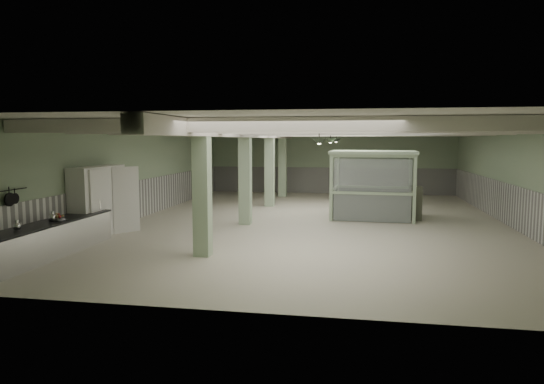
% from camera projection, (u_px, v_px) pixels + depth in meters
% --- Properties ---
extents(floor, '(20.00, 20.00, 0.00)m').
position_uv_depth(floor, '(315.00, 221.00, 18.43)').
color(floor, beige).
rests_on(floor, ground).
extents(ceiling, '(14.00, 20.00, 0.02)m').
position_uv_depth(ceiling, '(316.00, 126.00, 18.05)').
color(ceiling, silver).
rests_on(ceiling, wall_back).
extents(wall_back, '(14.00, 0.02, 3.60)m').
position_uv_depth(wall_back, '(331.00, 162.00, 28.03)').
color(wall_back, '#8FA483').
rests_on(wall_back, floor).
extents(wall_front, '(14.00, 0.02, 3.60)m').
position_uv_depth(wall_front, '(267.00, 214.00, 8.45)').
color(wall_front, '#8FA483').
rests_on(wall_front, floor).
extents(wall_left, '(0.02, 20.00, 3.60)m').
position_uv_depth(wall_left, '(142.00, 172.00, 19.45)').
color(wall_left, '#8FA483').
rests_on(wall_left, floor).
extents(wall_right, '(0.02, 20.00, 3.60)m').
position_uv_depth(wall_right, '(515.00, 177.00, 17.03)').
color(wall_right, '#8FA483').
rests_on(wall_right, floor).
extents(wainscot_left, '(0.05, 19.90, 1.50)m').
position_uv_depth(wainscot_left, '(143.00, 198.00, 19.56)').
color(wainscot_left, silver).
rests_on(wainscot_left, floor).
extents(wainscot_right, '(0.05, 19.90, 1.50)m').
position_uv_depth(wainscot_right, '(512.00, 206.00, 17.15)').
color(wainscot_right, silver).
rests_on(wainscot_right, floor).
extents(wainscot_back, '(13.90, 0.05, 1.50)m').
position_uv_depth(wainscot_back, '(330.00, 180.00, 28.12)').
color(wainscot_back, silver).
rests_on(wainscot_back, floor).
extents(girder, '(0.45, 19.90, 0.40)m').
position_uv_depth(girder, '(251.00, 132.00, 18.50)').
color(girder, beige).
rests_on(girder, ceiling).
extents(beam_a, '(13.90, 0.35, 0.32)m').
position_uv_depth(beam_a, '(288.00, 125.00, 10.72)').
color(beam_a, beige).
rests_on(beam_a, ceiling).
extents(beam_b, '(13.90, 0.35, 0.32)m').
position_uv_depth(beam_b, '(301.00, 128.00, 13.17)').
color(beam_b, beige).
rests_on(beam_b, ceiling).
extents(beam_c, '(13.90, 0.35, 0.32)m').
position_uv_depth(beam_c, '(310.00, 130.00, 15.62)').
color(beam_c, beige).
rests_on(beam_c, ceiling).
extents(beam_d, '(13.90, 0.35, 0.32)m').
position_uv_depth(beam_d, '(316.00, 131.00, 18.07)').
color(beam_d, beige).
rests_on(beam_d, ceiling).
extents(beam_e, '(13.90, 0.35, 0.32)m').
position_uv_depth(beam_e, '(321.00, 132.00, 20.51)').
color(beam_e, beige).
rests_on(beam_e, ceiling).
extents(beam_f, '(13.90, 0.35, 0.32)m').
position_uv_depth(beam_f, '(325.00, 133.00, 22.96)').
color(beam_f, beige).
rests_on(beam_f, ceiling).
extents(beam_g, '(13.90, 0.35, 0.32)m').
position_uv_depth(beam_g, '(328.00, 134.00, 25.41)').
color(beam_g, beige).
rests_on(beam_g, ceiling).
extents(column_a, '(0.42, 0.42, 3.60)m').
position_uv_depth(column_a, '(202.00, 189.00, 12.80)').
color(column_a, '#A1BC97').
rests_on(column_a, floor).
extents(column_b, '(0.42, 0.42, 3.60)m').
position_uv_depth(column_b, '(245.00, 175.00, 17.69)').
color(column_b, '#A1BC97').
rests_on(column_b, floor).
extents(column_c, '(0.42, 0.42, 3.60)m').
position_uv_depth(column_c, '(270.00, 168.00, 22.59)').
color(column_c, '#A1BC97').
rests_on(column_c, floor).
extents(column_d, '(0.42, 0.42, 3.60)m').
position_uv_depth(column_d, '(283.00, 164.00, 26.51)').
color(column_d, '#A1BC97').
rests_on(column_d, floor).
extents(hook_rail, '(0.02, 1.20, 0.02)m').
position_uv_depth(hook_rail, '(10.00, 190.00, 11.99)').
color(hook_rail, black).
rests_on(hook_rail, wall_left).
extents(pendant_front, '(0.44, 0.44, 0.22)m').
position_uv_depth(pendant_front, '(319.00, 141.00, 13.12)').
color(pendant_front, '#2B3629').
rests_on(pendant_front, ceiling).
extents(pendant_mid, '(0.44, 0.44, 0.22)m').
position_uv_depth(pendant_mid, '(330.00, 141.00, 18.51)').
color(pendant_mid, '#2B3629').
rests_on(pendant_mid, ceiling).
extents(pendant_back, '(0.44, 0.44, 0.22)m').
position_uv_depth(pendant_back, '(336.00, 141.00, 23.41)').
color(pendant_back, '#2B3629').
rests_on(pendant_back, ceiling).
extents(prep_counter, '(0.95, 5.48, 0.91)m').
position_uv_depth(prep_counter, '(43.00, 241.00, 12.66)').
color(prep_counter, silver).
rests_on(prep_counter, floor).
extents(pitcher_near, '(0.21, 0.23, 0.27)m').
position_uv_depth(pitcher_near, '(17.00, 225.00, 11.69)').
color(pitcher_near, silver).
rests_on(pitcher_near, prep_counter).
extents(pitcher_far, '(0.24, 0.26, 0.29)m').
position_uv_depth(pitcher_far, '(52.00, 217.00, 12.97)').
color(pitcher_far, silver).
rests_on(pitcher_far, prep_counter).
extents(veg_colander, '(0.56, 0.56, 0.20)m').
position_uv_depth(veg_colander, '(58.00, 217.00, 13.12)').
color(veg_colander, '#47464B').
rests_on(veg_colander, prep_counter).
extents(orange_bowl, '(0.29, 0.29, 0.09)m').
position_uv_depth(orange_bowl, '(88.00, 211.00, 14.61)').
color(orange_bowl, '#B2B2B7').
rests_on(orange_bowl, prep_counter).
extents(skillet_near, '(0.05, 0.34, 0.34)m').
position_uv_depth(skillet_near, '(9.00, 199.00, 11.90)').
color(skillet_near, black).
rests_on(skillet_near, hook_rail).
extents(skillet_far, '(0.04, 0.27, 0.27)m').
position_uv_depth(skillet_far, '(15.00, 199.00, 12.09)').
color(skillet_far, black).
rests_on(skillet_far, hook_rail).
extents(walkin_cooler, '(1.08, 2.52, 2.31)m').
position_uv_depth(walkin_cooler, '(99.00, 200.00, 15.54)').
color(walkin_cooler, white).
rests_on(walkin_cooler, floor).
extents(guard_booth, '(3.43, 2.94, 2.66)m').
position_uv_depth(guard_booth, '(373.00, 173.00, 19.25)').
color(guard_booth, '#A1BA95').
rests_on(guard_booth, floor).
extents(filing_cabinet, '(0.44, 0.62, 1.32)m').
position_uv_depth(filing_cabinet, '(415.00, 203.00, 18.73)').
color(filing_cabinet, '#57594A').
rests_on(filing_cabinet, floor).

